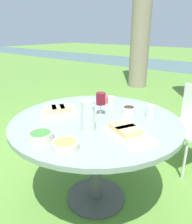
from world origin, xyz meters
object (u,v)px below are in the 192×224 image
at_px(wine_glass, 101,99).
at_px(chair_near_right, 191,121).
at_px(dining_table, 96,131).
at_px(water_pitcher, 88,116).

bearing_deg(wine_glass, chair_near_right, 65.22).
bearing_deg(wine_glass, dining_table, -75.99).
relative_size(dining_table, wine_glass, 6.93).
height_order(dining_table, chair_near_right, chair_near_right).
distance_m(water_pitcher, wine_glass, 0.31).
distance_m(chair_near_right, wine_glass, 1.17).
bearing_deg(dining_table, chair_near_right, 68.01).
relative_size(dining_table, chair_near_right, 1.52).
height_order(dining_table, wine_glass, wine_glass).
xyz_separation_m(dining_table, chair_near_right, (0.44, 1.09, -0.15)).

